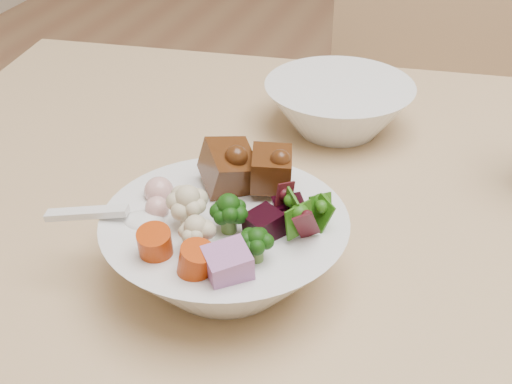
% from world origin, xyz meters
% --- Properties ---
extents(chair_far, '(0.47, 0.47, 0.88)m').
position_xyz_m(chair_far, '(-0.45, 0.56, 0.49)').
color(chair_far, tan).
rests_on(chair_far, ground).
extents(food_bowl, '(0.19, 0.19, 0.10)m').
position_xyz_m(food_bowl, '(-0.56, -0.17, 0.74)').
color(food_bowl, white).
rests_on(food_bowl, dining_table).
extents(soup_spoon, '(0.09, 0.04, 0.02)m').
position_xyz_m(soup_spoon, '(-0.63, -0.20, 0.76)').
color(soup_spoon, white).
rests_on(soup_spoon, food_bowl).
extents(side_bowl, '(0.16, 0.16, 0.05)m').
position_xyz_m(side_bowl, '(-0.53, 0.10, 0.74)').
color(side_bowl, white).
rests_on(side_bowl, dining_table).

